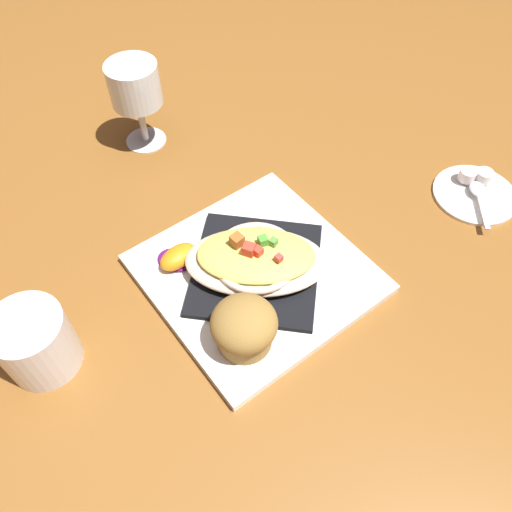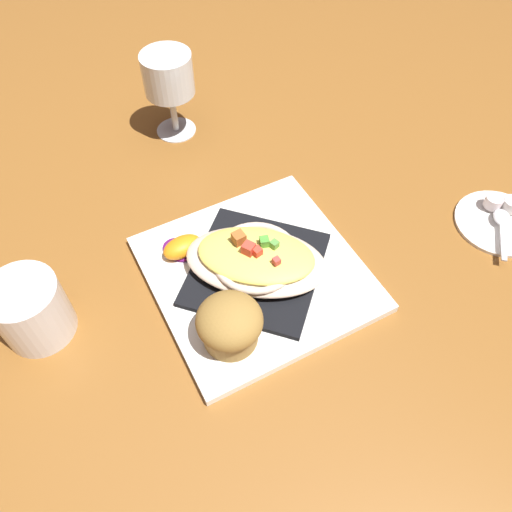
# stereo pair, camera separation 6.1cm
# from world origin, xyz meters

# --- Properties ---
(ground_plane) EXTENTS (2.60, 2.60, 0.00)m
(ground_plane) POSITION_xyz_m (0.00, 0.00, 0.00)
(ground_plane) COLOR brown
(square_plate) EXTENTS (0.30, 0.30, 0.01)m
(square_plate) POSITION_xyz_m (0.00, 0.00, 0.01)
(square_plate) COLOR white
(square_plate) RESTS_ON ground_plane
(folded_napkin) EXTENTS (0.22, 0.21, 0.01)m
(folded_napkin) POSITION_xyz_m (0.00, 0.00, 0.02)
(folded_napkin) COLOR black
(folded_napkin) RESTS_ON square_plate
(gratin_dish) EXTENTS (0.17, 0.20, 0.05)m
(gratin_dish) POSITION_xyz_m (0.00, 0.00, 0.04)
(gratin_dish) COLOR beige
(gratin_dish) RESTS_ON folded_napkin
(muffin) EXTENTS (0.07, 0.07, 0.06)m
(muffin) POSITION_xyz_m (-0.08, 0.05, 0.04)
(muffin) COLOR olive
(muffin) RESTS_ON square_plate
(orange_garnish) EXTENTS (0.06, 0.06, 0.02)m
(orange_garnish) POSITION_xyz_m (0.05, 0.08, 0.02)
(orange_garnish) COLOR #5B135F
(orange_garnish) RESTS_ON square_plate
(coffee_mug) EXTENTS (0.09, 0.10, 0.08)m
(coffee_mug) POSITION_xyz_m (-0.01, 0.26, 0.04)
(coffee_mug) COLOR white
(coffee_mug) RESTS_ON ground_plane
(stemmed_glass) EXTENTS (0.07, 0.07, 0.13)m
(stemmed_glass) POSITION_xyz_m (0.31, 0.05, 0.09)
(stemmed_glass) COLOR white
(stemmed_glass) RESTS_ON ground_plane
(creamer_saucer) EXTENTS (0.12, 0.12, 0.01)m
(creamer_saucer) POSITION_xyz_m (-0.00, -0.34, 0.00)
(creamer_saucer) COLOR white
(creamer_saucer) RESTS_ON ground_plane
(spoon) EXTENTS (0.09, 0.06, 0.01)m
(spoon) POSITION_xyz_m (-0.01, -0.34, 0.01)
(spoon) COLOR silver
(spoon) RESTS_ON creamer_saucer
(creamer_cup_0) EXTENTS (0.02, 0.02, 0.02)m
(creamer_cup_0) POSITION_xyz_m (0.01, -0.36, 0.02)
(creamer_cup_0) COLOR silver
(creamer_cup_0) RESTS_ON creamer_saucer
(creamer_cup_1) EXTENTS (0.02, 0.02, 0.02)m
(creamer_cup_1) POSITION_xyz_m (0.03, -0.34, 0.02)
(creamer_cup_1) COLOR white
(creamer_cup_1) RESTS_ON creamer_saucer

